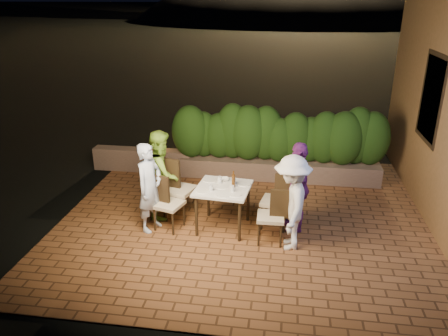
% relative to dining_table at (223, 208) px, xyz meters
% --- Properties ---
extents(ground, '(400.00, 400.00, 0.00)m').
position_rel_dining_table_xyz_m(ground, '(0.65, -0.00, -0.40)').
color(ground, black).
rests_on(ground, ground).
extents(terrace_floor, '(7.00, 6.00, 0.15)m').
position_rel_dining_table_xyz_m(terrace_floor, '(0.65, 0.50, -0.45)').
color(terrace_floor, brown).
rests_on(terrace_floor, ground).
extents(window_pane, '(0.08, 1.00, 1.40)m').
position_rel_dining_table_xyz_m(window_pane, '(3.47, 1.50, 1.62)').
color(window_pane, black).
rests_on(window_pane, building_wall).
extents(window_frame, '(0.06, 1.15, 1.55)m').
position_rel_dining_table_xyz_m(window_frame, '(3.46, 1.50, 1.62)').
color(window_frame, black).
rests_on(window_frame, building_wall).
extents(planter, '(4.20, 0.55, 0.40)m').
position_rel_dining_table_xyz_m(planter, '(0.85, 2.30, -0.17)').
color(planter, brown).
rests_on(planter, ground).
extents(hedge, '(4.00, 0.70, 1.10)m').
position_rel_dining_table_xyz_m(hedge, '(0.85, 2.30, 0.57)').
color(hedge, '#1D3D10').
rests_on(hedge, planter).
extents(parapet, '(2.20, 0.30, 0.50)m').
position_rel_dining_table_xyz_m(parapet, '(-2.15, 2.30, -0.12)').
color(parapet, brown).
rests_on(parapet, ground).
extents(hill, '(52.00, 40.00, 22.00)m').
position_rel_dining_table_xyz_m(hill, '(2.65, 60.00, -4.38)').
color(hill, black).
rests_on(hill, ground).
extents(dining_table, '(0.94, 0.94, 0.75)m').
position_rel_dining_table_xyz_m(dining_table, '(0.00, 0.00, 0.00)').
color(dining_table, white).
rests_on(dining_table, ground).
extents(plate_nw, '(0.21, 0.21, 0.01)m').
position_rel_dining_table_xyz_m(plate_nw, '(-0.30, -0.20, 0.38)').
color(plate_nw, white).
rests_on(plate_nw, dining_table).
extents(plate_sw, '(0.22, 0.22, 0.01)m').
position_rel_dining_table_xyz_m(plate_sw, '(-0.26, 0.25, 0.38)').
color(plate_sw, white).
rests_on(plate_sw, dining_table).
extents(plate_ne, '(0.21, 0.21, 0.01)m').
position_rel_dining_table_xyz_m(plate_ne, '(0.23, -0.25, 0.38)').
color(plate_ne, white).
rests_on(plate_ne, dining_table).
extents(plate_se, '(0.21, 0.21, 0.01)m').
position_rel_dining_table_xyz_m(plate_se, '(0.33, 0.17, 0.38)').
color(plate_se, white).
rests_on(plate_se, dining_table).
extents(plate_centre, '(0.22, 0.22, 0.01)m').
position_rel_dining_table_xyz_m(plate_centre, '(-0.03, 0.02, 0.38)').
color(plate_centre, white).
rests_on(plate_centre, dining_table).
extents(plate_front, '(0.24, 0.24, 0.01)m').
position_rel_dining_table_xyz_m(plate_front, '(0.04, -0.29, 0.38)').
color(plate_front, white).
rests_on(plate_front, dining_table).
extents(glass_nw, '(0.06, 0.06, 0.10)m').
position_rel_dining_table_xyz_m(glass_nw, '(-0.17, -0.16, 0.43)').
color(glass_nw, silver).
rests_on(glass_nw, dining_table).
extents(glass_sw, '(0.07, 0.07, 0.12)m').
position_rel_dining_table_xyz_m(glass_sw, '(-0.08, 0.16, 0.43)').
color(glass_sw, silver).
rests_on(glass_sw, dining_table).
extents(glass_ne, '(0.06, 0.06, 0.11)m').
position_rel_dining_table_xyz_m(glass_ne, '(0.17, -0.16, 0.43)').
color(glass_ne, silver).
rests_on(glass_ne, dining_table).
extents(glass_se, '(0.07, 0.07, 0.12)m').
position_rel_dining_table_xyz_m(glass_se, '(0.16, 0.14, 0.43)').
color(glass_se, silver).
rests_on(glass_se, dining_table).
extents(beer_bottle, '(0.06, 0.06, 0.28)m').
position_rel_dining_table_xyz_m(beer_bottle, '(0.16, 0.03, 0.52)').
color(beer_bottle, '#48280C').
rests_on(beer_bottle, dining_table).
extents(bowl, '(0.20, 0.20, 0.04)m').
position_rel_dining_table_xyz_m(bowl, '(-0.03, 0.28, 0.40)').
color(bowl, white).
rests_on(bowl, dining_table).
extents(chair_left_front, '(0.54, 0.54, 0.93)m').
position_rel_dining_table_xyz_m(chair_left_front, '(-0.89, -0.14, 0.09)').
color(chair_left_front, black).
rests_on(chair_left_front, ground).
extents(chair_left_back, '(0.60, 0.60, 1.05)m').
position_rel_dining_table_xyz_m(chair_left_back, '(-0.83, 0.34, 0.15)').
color(chair_left_back, black).
rests_on(chair_left_back, ground).
extents(chair_right_front, '(0.43, 0.43, 0.91)m').
position_rel_dining_table_xyz_m(chair_right_front, '(0.80, -0.31, 0.08)').
color(chair_right_front, black).
rests_on(chair_right_front, ground).
extents(chair_right_back, '(0.52, 0.52, 0.97)m').
position_rel_dining_table_xyz_m(chair_right_back, '(0.85, 0.19, 0.11)').
color(chair_right_back, black).
rests_on(chair_right_back, ground).
extents(diner_blue, '(0.52, 0.64, 1.51)m').
position_rel_dining_table_xyz_m(diner_blue, '(-1.18, -0.19, 0.38)').
color(diner_blue, silver).
rests_on(diner_blue, ground).
extents(diner_green, '(0.72, 0.85, 1.55)m').
position_rel_dining_table_xyz_m(diner_green, '(-1.14, 0.37, 0.40)').
color(diner_green, '#86BC3A').
rests_on(diner_green, ground).
extents(diner_white, '(0.59, 0.99, 1.51)m').
position_rel_dining_table_xyz_m(diner_white, '(1.11, -0.42, 0.38)').
color(diner_white, white).
rests_on(diner_white, ground).
extents(diner_purple, '(0.48, 0.94, 1.53)m').
position_rel_dining_table_xyz_m(diner_purple, '(1.21, 0.17, 0.39)').
color(diner_purple, '#712878').
rests_on(diner_purple, ground).
extents(parapet_lamp, '(0.10, 0.10, 0.14)m').
position_rel_dining_table_xyz_m(parapet_lamp, '(-1.76, 2.30, 0.20)').
color(parapet_lamp, orange).
rests_on(parapet_lamp, parapet).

